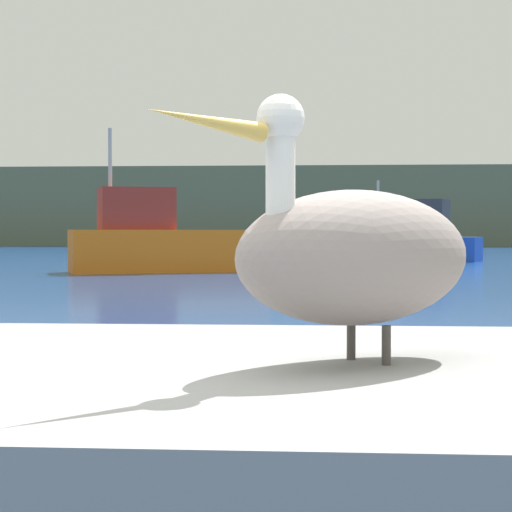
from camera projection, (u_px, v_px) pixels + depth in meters
name	position (u px, v px, depth m)	size (l,w,h in m)	color
hillside_backdrop	(315.00, 208.00, 82.94)	(140.00, 11.55, 6.85)	#5B664C
pier_dock	(358.00, 499.00, 3.01)	(3.70, 2.42, 0.89)	gray
pelican	(355.00, 254.00, 2.98)	(1.12, 1.09, 0.85)	gray
fishing_boat_blue	(418.00, 240.00, 40.37)	(5.91, 3.71, 3.59)	blue
fishing_boat_orange	(162.00, 242.00, 29.30)	(6.52, 4.05, 4.55)	orange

